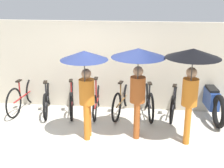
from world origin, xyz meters
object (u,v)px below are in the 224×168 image
object	(u,v)px
parked_bicycle_4	(123,99)
parked_bicycle_6	(174,102)
pedestrian_center	(138,67)
motorcycle	(211,100)
parked_bicycle_0	(24,95)
pedestrian_leading	(85,71)
parked_bicycle_1	(47,98)
parked_bicycle_5	(148,100)
parked_bicycle_2	(72,99)
pedestrian_trailing	(192,69)
parked_bicycle_3	(97,100)

from	to	relation	value
parked_bicycle_4	parked_bicycle_6	xyz separation A→B (m)	(1.30, -0.00, -0.02)
pedestrian_center	motorcycle	bearing A→B (deg)	-141.15
parked_bicycle_0	parked_bicycle_6	xyz separation A→B (m)	(3.89, 0.01, -0.03)
parked_bicycle_6	motorcycle	xyz separation A→B (m)	(0.90, 0.05, 0.07)
pedestrian_leading	pedestrian_center	distance (m)	1.07
parked_bicycle_6	parked_bicycle_0	bearing A→B (deg)	100.70
parked_bicycle_1	parked_bicycle_5	world-z (taller)	parked_bicycle_5
parked_bicycle_2	pedestrian_leading	distance (m)	1.94
parked_bicycle_2	pedestrian_trailing	distance (m)	3.32
parked_bicycle_4	pedestrian_center	size ratio (longest dim) A/B	0.88
parked_bicycle_4	pedestrian_center	xyz separation A→B (m)	(0.40, -1.33, 1.22)
parked_bicycle_0	parked_bicycle_6	distance (m)	3.89
parked_bicycle_4	pedestrian_trailing	distance (m)	2.40
parked_bicycle_3	parked_bicycle_5	world-z (taller)	parked_bicycle_5
pedestrian_center	motorcycle	distance (m)	2.55
parked_bicycle_0	parked_bicycle_1	size ratio (longest dim) A/B	1.06
parked_bicycle_0	motorcycle	world-z (taller)	parked_bicycle_0
parked_bicycle_0	parked_bicycle_4	world-z (taller)	parked_bicycle_0
parked_bicycle_6	pedestrian_center	world-z (taller)	pedestrian_center
parked_bicycle_1	motorcycle	bearing A→B (deg)	-100.46
parked_bicycle_4	pedestrian_leading	size ratio (longest dim) A/B	0.90
pedestrian_leading	parked_bicycle_4	bearing A→B (deg)	-112.58
parked_bicycle_4	pedestrian_trailing	bearing A→B (deg)	-124.09
parked_bicycle_0	pedestrian_leading	xyz separation A→B (m)	(1.94, -1.47, 1.12)
parked_bicycle_2	pedestrian_leading	world-z (taller)	pedestrian_leading
parked_bicycle_0	motorcycle	bearing A→B (deg)	-83.64
parked_bicycle_0	motorcycle	size ratio (longest dim) A/B	0.87
parked_bicycle_0	parked_bicycle_4	bearing A→B (deg)	-84.04
pedestrian_center	pedestrian_trailing	world-z (taller)	pedestrian_trailing
parked_bicycle_3	pedestrian_leading	distance (m)	1.86
parked_bicycle_2	parked_bicycle_0	bearing A→B (deg)	76.77
parked_bicycle_6	parked_bicycle_1	bearing A→B (deg)	101.83
parked_bicycle_5	parked_bicycle_6	distance (m)	0.65
parked_bicycle_4	parked_bicycle_6	size ratio (longest dim) A/B	1.08
parked_bicycle_1	parked_bicycle_4	distance (m)	1.95
parked_bicycle_0	pedestrian_center	world-z (taller)	pedestrian_center
parked_bicycle_5	pedestrian_trailing	distance (m)	2.06
parked_bicycle_1	pedestrian_center	world-z (taller)	pedestrian_center
parked_bicycle_5	pedestrian_leading	size ratio (longest dim) A/B	0.87
parked_bicycle_1	pedestrian_center	size ratio (longest dim) A/B	0.86
parked_bicycle_6	pedestrian_leading	xyz separation A→B (m)	(-1.95, -1.49, 1.15)
parked_bicycle_0	parked_bicycle_2	distance (m)	1.29
parked_bicycle_3	parked_bicycle_4	world-z (taller)	parked_bicycle_4
parked_bicycle_0	pedestrian_trailing	size ratio (longest dim) A/B	0.89
pedestrian_center	motorcycle	xyz separation A→B (m)	(1.80, 1.38, -1.17)
pedestrian_leading	pedestrian_center	xyz separation A→B (m)	(1.05, 0.16, 0.08)
parked_bicycle_6	motorcycle	world-z (taller)	parked_bicycle_6
parked_bicycle_0	parked_bicycle_1	distance (m)	0.65
parked_bicycle_4	pedestrian_leading	xyz separation A→B (m)	(-0.65, -1.49, 1.13)
pedestrian_leading	motorcycle	size ratio (longest dim) A/B	0.94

